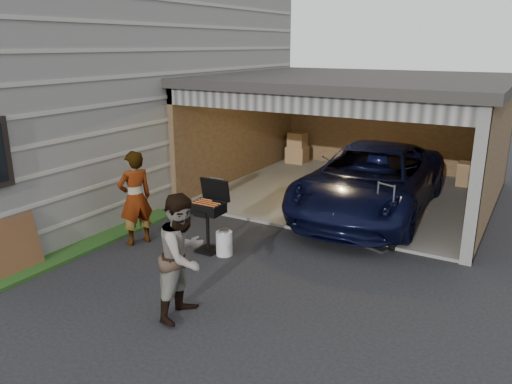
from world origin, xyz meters
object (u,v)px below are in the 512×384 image
(minivan, at_px, (371,183))
(bbq_grill, at_px, (208,210))
(man, at_px, (183,256))
(woman, at_px, (135,198))
(plywood_panel, at_px, (16,246))
(propane_tank, at_px, (224,243))
(hand_truck, at_px, (381,236))

(minivan, xyz_separation_m, bbq_grill, (-1.87, -3.41, 0.05))
(minivan, relative_size, man, 3.00)
(woman, bearing_deg, plywood_panel, 0.10)
(minivan, distance_m, propane_tank, 3.79)
(bbq_grill, xyz_separation_m, propane_tank, (0.34, -0.02, -0.56))
(minivan, bearing_deg, plywood_panel, -127.88)
(minivan, bearing_deg, propane_tank, -116.60)
(woman, bearing_deg, man, 78.97)
(woman, xyz_separation_m, propane_tank, (1.71, 0.37, -0.67))
(bbq_grill, bearing_deg, minivan, 61.29)
(minivan, height_order, woman, woman)
(minivan, height_order, man, man)
(woman, relative_size, hand_truck, 1.44)
(woman, height_order, bbq_grill, woman)
(hand_truck, bearing_deg, man, -94.20)
(minivan, xyz_separation_m, hand_truck, (0.78, -1.72, -0.49))
(woman, distance_m, bbq_grill, 1.43)
(minivan, distance_m, woman, 4.99)
(woman, relative_size, propane_tank, 4.06)
(propane_tank, height_order, plywood_panel, plywood_panel)
(plywood_panel, distance_m, hand_truck, 6.28)
(bbq_grill, bearing_deg, plywood_panel, -133.27)
(propane_tank, bearing_deg, plywood_panel, -137.67)
(bbq_grill, height_order, propane_tank, bbq_grill)
(minivan, bearing_deg, man, -101.55)
(bbq_grill, bearing_deg, hand_truck, 32.53)
(man, bearing_deg, propane_tank, 14.80)
(man, distance_m, bbq_grill, 2.24)
(bbq_grill, bearing_deg, woman, -164.31)
(man, relative_size, bbq_grill, 1.34)
(hand_truck, bearing_deg, woman, -133.02)
(plywood_panel, relative_size, hand_truck, 0.77)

